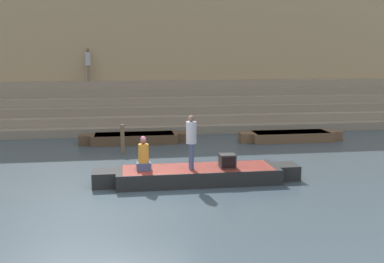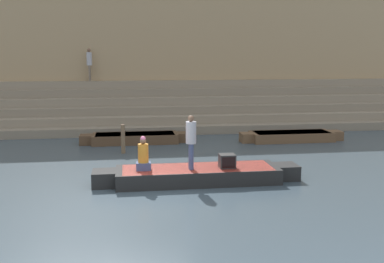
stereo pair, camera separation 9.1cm
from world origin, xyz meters
name	(u,v)px [view 1 (the left image)]	position (x,y,z in m)	size (l,w,h in m)	color
ground_plane	(145,195)	(0.00, 0.00, 0.00)	(120.00, 120.00, 0.00)	#3D4C56
ghat_steps	(134,111)	(0.00, 11.76, 0.87)	(36.00, 4.21, 2.41)	gray
back_wall	(132,44)	(0.00, 13.88, 4.41)	(34.20, 1.28, 8.89)	tan
rowboat_main	(198,174)	(1.64, 1.03, 0.24)	(6.25, 1.54, 0.46)	black
person_standing	(191,138)	(1.42, 0.87, 1.39)	(0.31, 0.31, 1.61)	#3D4C75
person_rowing	(144,156)	(0.02, 0.98, 0.86)	(0.43, 0.34, 1.01)	#3D4C75
tv_set	(227,161)	(2.52, 0.89, 0.66)	(0.47, 0.43, 0.41)	#2D2D2D
moored_boat_shore	(290,136)	(6.82, 6.97, 0.22)	(4.66, 1.27, 0.41)	brown
moored_boat_distant	(134,138)	(-0.11, 7.50, 0.22)	(4.73, 1.27, 0.41)	brown
mooring_post	(123,139)	(-0.61, 5.45, 0.57)	(0.16, 0.16, 1.14)	brown
person_on_steps	(88,62)	(-2.39, 12.93, 3.43)	(0.28, 0.28, 1.75)	#756656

